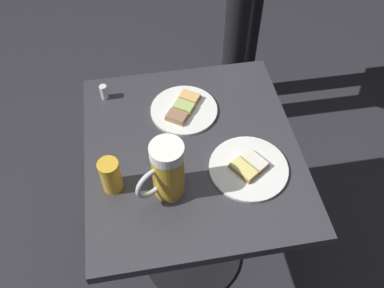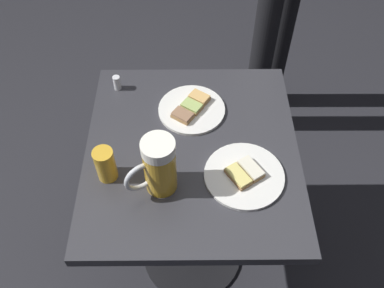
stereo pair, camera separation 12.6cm
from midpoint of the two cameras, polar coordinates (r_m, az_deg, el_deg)
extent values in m
plane|color=#28282D|center=(1.94, -1.91, -14.79)|extent=(6.00, 6.00, 0.00)
cylinder|color=black|center=(1.94, -1.92, -14.70)|extent=(0.44, 0.44, 0.01)
cylinder|color=black|center=(1.60, -2.28, -9.26)|extent=(0.09, 0.09, 0.74)
cube|color=#333338|center=(1.29, -2.79, -1.23)|extent=(0.66, 0.72, 0.04)
cylinder|color=white|center=(1.37, -3.83, 4.54)|extent=(0.22, 0.22, 0.01)
cube|color=#9E7547|center=(1.34, -4.81, 3.48)|extent=(0.08, 0.07, 0.01)
cube|color=#997051|center=(1.33, -4.84, 3.76)|extent=(0.08, 0.07, 0.01)
cube|color=#9E7547|center=(1.36, -3.86, 4.85)|extent=(0.08, 0.07, 0.01)
cube|color=#ADC66B|center=(1.36, -3.88, 5.14)|extent=(0.08, 0.07, 0.01)
cube|color=#9E7547|center=(1.39, -2.94, 6.17)|extent=(0.08, 0.07, 0.01)
cube|color=#E5B266|center=(1.39, -2.95, 6.46)|extent=(0.08, 0.07, 0.01)
cylinder|color=white|center=(1.23, 4.89, -3.52)|extent=(0.24, 0.24, 0.01)
cube|color=#9E7547|center=(1.23, 5.68, -2.62)|extent=(0.08, 0.09, 0.01)
cube|color=white|center=(1.22, 5.71, -2.34)|extent=(0.08, 0.09, 0.01)
cube|color=#9E7547|center=(1.21, 4.16, -3.84)|extent=(0.08, 0.09, 0.01)
cube|color=#EFE07A|center=(1.20, 4.19, -3.57)|extent=(0.08, 0.09, 0.01)
cylinder|color=gold|center=(1.13, -6.47, -4.20)|extent=(0.09, 0.09, 0.16)
cylinder|color=white|center=(1.05, -6.94, -1.26)|extent=(0.09, 0.09, 0.03)
torus|color=silver|center=(1.11, -8.86, -5.55)|extent=(0.09, 0.07, 0.10)
cylinder|color=gold|center=(1.18, -14.17, -4.44)|extent=(0.06, 0.06, 0.11)
cylinder|color=silver|center=(1.44, -14.52, 6.82)|extent=(0.03, 0.03, 0.05)
cylinder|color=black|center=(2.08, 4.01, 11.76)|extent=(0.11, 0.11, 0.90)
cylinder|color=black|center=(2.25, 6.17, 14.99)|extent=(0.11, 0.11, 0.90)
camera|label=1|loc=(0.06, -92.87, -3.62)|focal=38.72mm
camera|label=2|loc=(0.06, 87.13, 3.62)|focal=38.72mm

